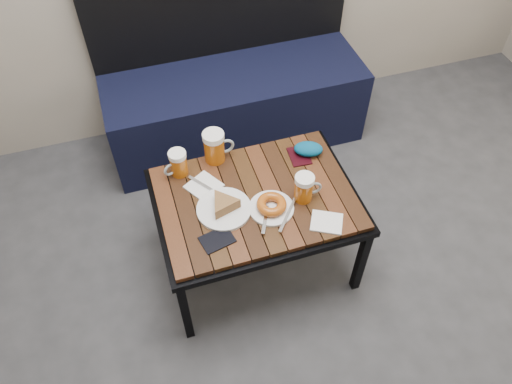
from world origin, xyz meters
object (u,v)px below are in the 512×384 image
object	(u,v)px
knit_pouch	(308,149)
passport_navy	(217,240)
beer_mug_centre	(215,147)
beer_mug_right	(304,188)
plate_pie	(224,206)
plate_bagel	(272,206)
cafe_table	(256,203)
beer_mug_left	(178,163)
bench	(234,98)
passport_burgundy	(299,156)

from	to	relation	value
knit_pouch	passport_navy	bearing A→B (deg)	-146.72
beer_mug_centre	knit_pouch	world-z (taller)	beer_mug_centre
knit_pouch	beer_mug_right	bearing A→B (deg)	-115.65
plate_pie	plate_bagel	bearing A→B (deg)	-16.31
passport_navy	cafe_table	bearing A→B (deg)	115.69
beer_mug_left	plate_bagel	xyz separation A→B (m)	(0.31, -0.31, -0.04)
beer_mug_centre	knit_pouch	bearing A→B (deg)	-14.96
plate_pie	cafe_table	bearing A→B (deg)	11.83
plate_bagel	knit_pouch	distance (m)	0.36
bench	passport_burgundy	world-z (taller)	bench
beer_mug_centre	passport_navy	distance (m)	0.44
bench	passport_navy	bearing A→B (deg)	-108.98
cafe_table	passport_navy	xyz separation A→B (m)	(-0.21, -0.16, 0.05)
cafe_table	knit_pouch	world-z (taller)	knit_pouch
passport_navy	knit_pouch	size ratio (longest dim) A/B	0.98
beer_mug_right	passport_burgundy	world-z (taller)	beer_mug_right
beer_mug_left	beer_mug_centre	world-z (taller)	beer_mug_centre
beer_mug_left	plate_pie	bearing A→B (deg)	95.52
beer_mug_right	knit_pouch	world-z (taller)	beer_mug_right
beer_mug_left	passport_navy	size ratio (longest dim) A/B	0.97
plate_bagel	passport_burgundy	distance (m)	0.33
cafe_table	passport_burgundy	bearing A→B (deg)	32.73
beer_mug_right	knit_pouch	size ratio (longest dim) A/B	1.00
beer_mug_left	passport_burgundy	xyz separation A→B (m)	(0.53, -0.06, -0.06)
beer_mug_centre	passport_burgundy	xyz separation A→B (m)	(0.36, -0.10, -0.07)
bench	beer_mug_right	distance (m)	0.98
beer_mug_right	plate_pie	distance (m)	0.33
knit_pouch	plate_pie	bearing A→B (deg)	-155.80
plate_bagel	knit_pouch	world-z (taller)	knit_pouch
beer_mug_right	plate_bagel	size ratio (longest dim) A/B	0.57
beer_mug_centre	plate_pie	size ratio (longest dim) A/B	0.68
plate_pie	passport_navy	bearing A→B (deg)	-115.55
cafe_table	beer_mug_left	bearing A→B (deg)	140.74
plate_pie	knit_pouch	bearing A→B (deg)	24.20
beer_mug_right	plate_bagel	distance (m)	0.15
beer_mug_centre	beer_mug_right	distance (m)	0.44
bench	plate_bagel	world-z (taller)	bench
bench	passport_navy	size ratio (longest dim) A/B	11.19
beer_mug_centre	passport_navy	size ratio (longest dim) A/B	1.20
bench	passport_navy	xyz separation A→B (m)	(-0.36, -1.04, 0.20)
beer_mug_right	bench	bearing A→B (deg)	97.65
cafe_table	beer_mug_centre	bearing A→B (deg)	111.68
beer_mug_right	passport_burgundy	bearing A→B (deg)	78.78
beer_mug_centre	passport_navy	xyz separation A→B (m)	(-0.11, -0.42, -0.07)
beer_mug_left	passport_navy	xyz separation A→B (m)	(0.07, -0.39, -0.06)
beer_mug_right	passport_burgundy	distance (m)	0.25
beer_mug_centre	passport_burgundy	world-z (taller)	beer_mug_centre
beer_mug_centre	beer_mug_right	xyz separation A→B (m)	(0.29, -0.33, -0.01)
plate_bagel	cafe_table	bearing A→B (deg)	114.76
bench	beer_mug_centre	size ratio (longest dim) A/B	9.31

